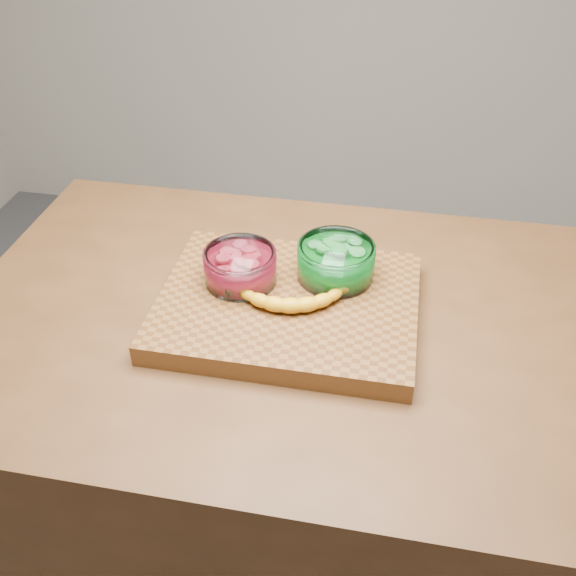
# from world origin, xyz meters

# --- Properties ---
(ground) EXTENTS (3.50, 3.50, 0.00)m
(ground) POSITION_xyz_m (0.00, 0.00, 0.00)
(ground) COLOR #56555A
(ground) RESTS_ON ground
(counter) EXTENTS (1.20, 0.80, 0.90)m
(counter) POSITION_xyz_m (0.00, 0.00, 0.45)
(counter) COLOR #513018
(counter) RESTS_ON ground
(cutting_board) EXTENTS (0.45, 0.35, 0.04)m
(cutting_board) POSITION_xyz_m (0.00, 0.00, 0.92)
(cutting_board) COLOR brown
(cutting_board) RESTS_ON counter
(bowl_red) EXTENTS (0.13, 0.13, 0.06)m
(bowl_red) POSITION_xyz_m (-0.09, 0.03, 0.97)
(bowl_red) COLOR white
(bowl_red) RESTS_ON cutting_board
(bowl_green) EXTENTS (0.14, 0.14, 0.06)m
(bowl_green) POSITION_xyz_m (0.07, 0.08, 0.97)
(bowl_green) COLOR white
(bowl_green) RESTS_ON cutting_board
(banana) EXTENTS (0.23, 0.12, 0.03)m
(banana) POSITION_xyz_m (0.00, -0.01, 0.96)
(banana) COLOR orange
(banana) RESTS_ON cutting_board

